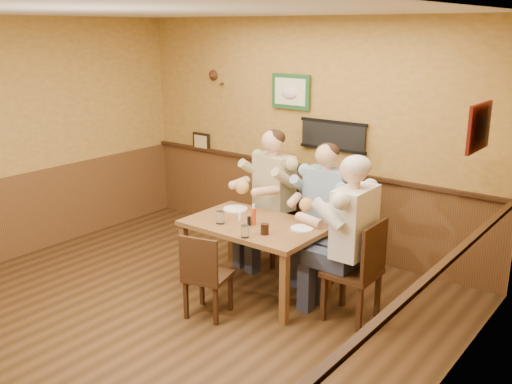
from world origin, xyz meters
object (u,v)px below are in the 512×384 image
chair_back_right (325,235)px  chair_right_end (352,270)px  diner_blue_polo (326,218)px  water_glass_mid (245,231)px  salt_shaker (240,216)px  chair_near_side (208,274)px  diner_white_elder (353,249)px  cola_tumbler (265,229)px  pepper_shaker (249,221)px  water_glass_left (220,217)px  dining_table (255,232)px  hot_sauce_bottle (254,216)px  diner_tan_shirt (274,203)px  chair_back_left (274,220)px

chair_back_right → chair_right_end: 1.00m
chair_back_right → diner_blue_polo: bearing=175.6°
water_glass_mid → salt_shaker: size_ratio=1.42×
chair_near_side → diner_white_elder: diner_white_elder is taller
water_glass_mid → cola_tumbler: water_glass_mid is taller
pepper_shaker → water_glass_mid: bearing=-58.4°
diner_blue_polo → water_glass_left: size_ratio=10.48×
dining_table → hot_sauce_bottle: size_ratio=7.10×
dining_table → diner_white_elder: bearing=4.0°
diner_tan_shirt → cola_tumbler: bearing=-47.2°
cola_tumbler → hot_sauce_bottle: hot_sauce_bottle is taller
cola_tumbler → dining_table: bearing=143.5°
diner_blue_polo → salt_shaker: size_ratio=16.24×
cola_tumbler → salt_shaker: cola_tumbler is taller
chair_back_right → chair_back_left: bearing=174.7°
dining_table → diner_tan_shirt: bearing=112.8°
water_glass_left → water_glass_mid: (0.45, -0.16, -0.01)m
chair_back_right → hot_sauce_bottle: size_ratio=4.79×
diner_tan_shirt → hot_sauce_bottle: diner_tan_shirt is taller
diner_tan_shirt → pepper_shaker: size_ratio=14.69×
chair_back_right → salt_shaker: (-0.55, -0.80, 0.32)m
salt_shaker → water_glass_left: bearing=-113.7°
diner_tan_shirt → salt_shaker: (0.15, -0.81, 0.09)m
chair_near_side → diner_blue_polo: size_ratio=0.63×
diner_white_elder → water_glass_left: 1.39m
chair_back_right → water_glass_mid: chair_back_right is taller
dining_table → water_glass_left: bearing=-140.4°
dining_table → water_glass_mid: water_glass_mid is taller
water_glass_mid → cola_tumbler: size_ratio=1.11×
chair_back_left → water_glass_left: chair_back_left is taller
diner_white_elder → pepper_shaker: (-1.08, -0.17, 0.09)m
diner_white_elder → water_glass_mid: (-0.91, -0.46, 0.10)m
diner_tan_shirt → salt_shaker: bearing=-68.2°
chair_near_side → diner_blue_polo: bearing=-120.0°
chair_near_side → chair_back_right: bearing=-120.0°
chair_near_side → water_glass_mid: water_glass_mid is taller
chair_right_end → chair_near_side: size_ratio=1.18×
dining_table → chair_back_left: chair_back_left is taller
diner_blue_polo → salt_shaker: 0.98m
chair_right_end → salt_shaker: chair_right_end is taller
chair_near_side → salt_shaker: size_ratio=10.15×
chair_right_end → salt_shaker: (-1.27, -0.10, 0.29)m
dining_table → hot_sauce_bottle: (0.02, -0.05, 0.19)m
salt_shaker → water_glass_mid: bearing=-45.1°
chair_right_end → diner_white_elder: bearing=0.0°
diner_blue_polo → salt_shaker: bearing=-129.0°
chair_back_right → diner_tan_shirt: (-0.70, 0.01, 0.23)m
chair_back_left → salt_shaker: (0.15, -0.81, 0.30)m
chair_right_end → pepper_shaker: size_ratio=10.40×
pepper_shaker → chair_back_right: bearing=67.0°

